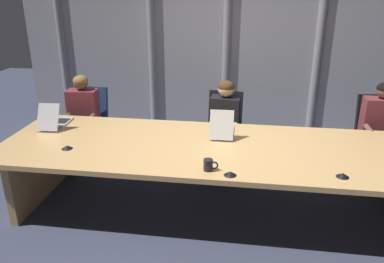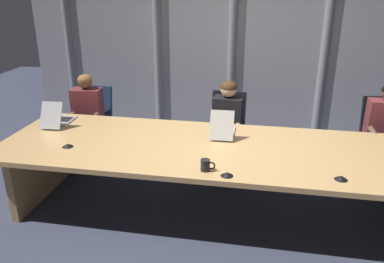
{
  "view_description": "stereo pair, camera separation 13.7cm",
  "coord_description": "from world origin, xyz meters",
  "px_view_note": "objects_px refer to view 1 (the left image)",
  "views": [
    {
      "loc": [
        0.27,
        -3.51,
        2.25
      ],
      "look_at": [
        -0.27,
        0.12,
        0.82
      ],
      "focal_mm": 36.18,
      "sensor_mm": 36.0,
      "label": 1
    },
    {
      "loc": [
        0.4,
        -3.49,
        2.25
      ],
      "look_at": [
        -0.27,
        0.12,
        0.82
      ],
      "focal_mm": 36.18,
      "sensor_mm": 36.0,
      "label": 2
    }
  ],
  "objects_px": {
    "office_chair_left_end": "(89,132)",
    "person_left_end": "(82,115)",
    "conference_mic_left_side": "(230,173)",
    "laptop_left_mid": "(222,129)",
    "laptop_left_end": "(55,121)",
    "office_chair_left_mid": "(223,139)",
    "office_chair_center": "(375,147)",
    "coffee_mug_near": "(209,165)",
    "conference_mic_middle": "(67,147)",
    "person_center": "(381,128)",
    "person_left_mid": "(224,121)",
    "conference_mic_right_side": "(343,175)"
  },
  "relations": [
    {
      "from": "conference_mic_right_side",
      "to": "person_left_mid",
      "type": "bearing_deg",
      "value": 127.74
    },
    {
      "from": "office_chair_center",
      "to": "person_left_end",
      "type": "xyz_separation_m",
      "value": [
        -3.66,
        -0.16,
        0.29
      ]
    },
    {
      "from": "laptop_left_end",
      "to": "office_chair_left_end",
      "type": "bearing_deg",
      "value": -6.87
    },
    {
      "from": "office_chair_left_end",
      "to": "person_center",
      "type": "distance_m",
      "value": 3.65
    },
    {
      "from": "office_chair_left_end",
      "to": "conference_mic_middle",
      "type": "height_order",
      "value": "office_chair_left_end"
    },
    {
      "from": "laptop_left_end",
      "to": "office_chair_center",
      "type": "distance_m",
      "value": 3.81
    },
    {
      "from": "office_chair_center",
      "to": "person_left_mid",
      "type": "height_order",
      "value": "person_left_mid"
    },
    {
      "from": "conference_mic_left_side",
      "to": "laptop_left_mid",
      "type": "bearing_deg",
      "value": 98.41
    },
    {
      "from": "laptop_left_mid",
      "to": "coffee_mug_near",
      "type": "relative_size",
      "value": 3.58
    },
    {
      "from": "laptop_left_end",
      "to": "office_chair_left_mid",
      "type": "distance_m",
      "value": 2.05
    },
    {
      "from": "laptop_left_end",
      "to": "office_chair_center",
      "type": "xyz_separation_m",
      "value": [
        3.71,
        0.75,
        -0.41
      ]
    },
    {
      "from": "person_left_end",
      "to": "conference_mic_right_side",
      "type": "distance_m",
      "value": 3.24
    },
    {
      "from": "person_center",
      "to": "office_chair_left_end",
      "type": "bearing_deg",
      "value": -92.37
    },
    {
      "from": "coffee_mug_near",
      "to": "conference_mic_right_side",
      "type": "xyz_separation_m",
      "value": [
        1.12,
        0.04,
        -0.03
      ]
    },
    {
      "from": "office_chair_left_end",
      "to": "person_center",
      "type": "relative_size",
      "value": 0.79
    },
    {
      "from": "person_center",
      "to": "conference_mic_middle",
      "type": "bearing_deg",
      "value": -69.8
    },
    {
      "from": "conference_mic_right_side",
      "to": "laptop_left_end",
      "type": "bearing_deg",
      "value": 164.41
    },
    {
      "from": "office_chair_center",
      "to": "conference_mic_middle",
      "type": "xyz_separation_m",
      "value": [
        -3.29,
        -1.35,
        0.37
      ]
    },
    {
      "from": "office_chair_left_end",
      "to": "person_center",
      "type": "xyz_separation_m",
      "value": [
        3.63,
        -0.16,
        0.31
      ]
    },
    {
      "from": "laptop_left_mid",
      "to": "office_chair_center",
      "type": "bearing_deg",
      "value": -68.94
    },
    {
      "from": "office_chair_left_mid",
      "to": "person_left_mid",
      "type": "relative_size",
      "value": 0.83
    },
    {
      "from": "conference_mic_left_side",
      "to": "conference_mic_right_side",
      "type": "bearing_deg",
      "value": 6.46
    },
    {
      "from": "office_chair_left_mid",
      "to": "office_chair_center",
      "type": "distance_m",
      "value": 1.85
    },
    {
      "from": "laptop_left_mid",
      "to": "conference_mic_right_side",
      "type": "distance_m",
      "value": 1.36
    },
    {
      "from": "office_chair_left_end",
      "to": "person_left_end",
      "type": "relative_size",
      "value": 0.82
    },
    {
      "from": "conference_mic_middle",
      "to": "laptop_left_end",
      "type": "bearing_deg",
      "value": 124.63
    },
    {
      "from": "person_left_mid",
      "to": "conference_mic_middle",
      "type": "relative_size",
      "value": 10.44
    },
    {
      "from": "person_center",
      "to": "conference_mic_left_side",
      "type": "bearing_deg",
      "value": -47.33
    },
    {
      "from": "laptop_left_end",
      "to": "conference_mic_left_side",
      "type": "relative_size",
      "value": 4.41
    },
    {
      "from": "person_left_mid",
      "to": "person_left_end",
      "type": "bearing_deg",
      "value": -84.24
    },
    {
      "from": "person_center",
      "to": "conference_mic_left_side",
      "type": "xyz_separation_m",
      "value": [
        -1.65,
        -1.52,
        0.07
      ]
    },
    {
      "from": "office_chair_left_end",
      "to": "coffee_mug_near",
      "type": "distance_m",
      "value": 2.44
    },
    {
      "from": "person_left_end",
      "to": "office_chair_center",
      "type": "bearing_deg",
      "value": 86.6
    },
    {
      "from": "person_center",
      "to": "conference_mic_right_side",
      "type": "height_order",
      "value": "person_center"
    },
    {
      "from": "laptop_left_mid",
      "to": "conference_mic_left_side",
      "type": "distance_m",
      "value": 0.95
    },
    {
      "from": "person_center",
      "to": "conference_mic_middle",
      "type": "xyz_separation_m",
      "value": [
        -3.26,
        -1.19,
        0.07
      ]
    },
    {
      "from": "laptop_left_end",
      "to": "person_left_end",
      "type": "distance_m",
      "value": 0.6
    },
    {
      "from": "office_chair_left_end",
      "to": "conference_mic_right_side",
      "type": "xyz_separation_m",
      "value": [
        2.91,
        -1.57,
        0.38
      ]
    },
    {
      "from": "office_chair_left_end",
      "to": "coffee_mug_near",
      "type": "xyz_separation_m",
      "value": [
        1.79,
        -1.61,
        0.42
      ]
    },
    {
      "from": "office_chair_left_end",
      "to": "conference_mic_middle",
      "type": "bearing_deg",
      "value": 20.42
    },
    {
      "from": "conference_mic_right_side",
      "to": "office_chair_left_end",
      "type": "bearing_deg",
      "value": 151.66
    },
    {
      "from": "office_chair_left_mid",
      "to": "office_chair_left_end",
      "type": "bearing_deg",
      "value": -86.03
    },
    {
      "from": "coffee_mug_near",
      "to": "conference_mic_right_side",
      "type": "relative_size",
      "value": 1.18
    },
    {
      "from": "office_chair_center",
      "to": "coffee_mug_near",
      "type": "relative_size",
      "value": 7.55
    },
    {
      "from": "office_chair_left_end",
      "to": "coffee_mug_near",
      "type": "height_order",
      "value": "office_chair_left_end"
    },
    {
      "from": "laptop_left_end",
      "to": "person_left_mid",
      "type": "relative_size",
      "value": 0.42
    },
    {
      "from": "laptop_left_end",
      "to": "conference_mic_left_side",
      "type": "bearing_deg",
      "value": -117.54
    },
    {
      "from": "laptop_left_mid",
      "to": "person_left_mid",
      "type": "relative_size",
      "value": 0.4
    },
    {
      "from": "person_left_end",
      "to": "coffee_mug_near",
      "type": "height_order",
      "value": "person_left_end"
    },
    {
      "from": "laptop_left_mid",
      "to": "office_chair_left_mid",
      "type": "distance_m",
      "value": 0.85
    }
  ]
}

